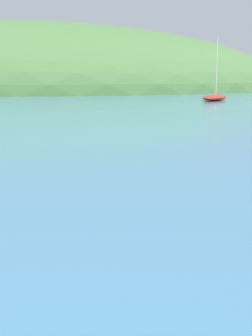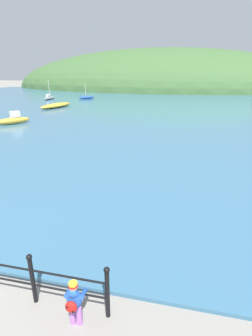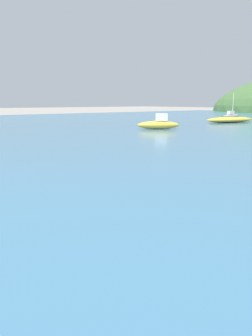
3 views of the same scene
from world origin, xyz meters
The scene contains 3 objects.
water centered at (0.00, 32.00, 0.05)m, with size 80.00×60.00×0.10m, color #386684.
far_hillside centered at (0.00, 69.90, 0.00)m, with size 78.45×43.15×19.06m.
boat_nearest_quay centered at (16.46, 38.02, 0.37)m, with size 3.84×4.24×5.16m.
Camera 1 is at (2.06, 0.81, 2.09)m, focal length 50.00 mm.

